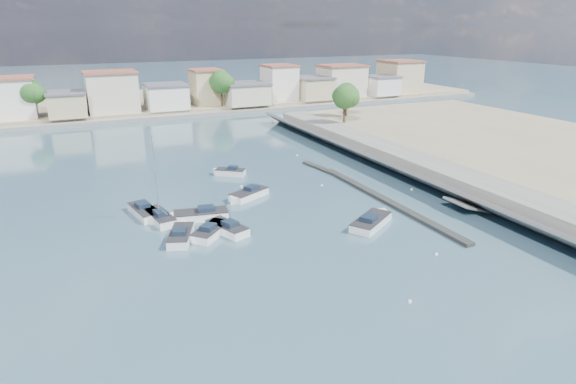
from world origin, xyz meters
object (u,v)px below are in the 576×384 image
(motorboat_d, at_px, (247,195))
(sailboat, at_px, (158,216))
(motorboat_c, at_px, (198,215))
(motorboat_b, at_px, (212,231))
(motorboat_e, at_px, (181,235))
(motorboat_g, at_px, (146,213))
(motorboat_f, at_px, (229,172))
(motorboat_h, at_px, (372,221))
(motorboat_a, at_px, (226,228))

(motorboat_d, xyz_separation_m, sailboat, (-10.49, -2.40, 0.04))
(motorboat_c, height_order, sailboat, sailboat)
(motorboat_b, height_order, motorboat_e, same)
(motorboat_c, bearing_deg, motorboat_b, -87.05)
(motorboat_c, bearing_deg, sailboat, 159.93)
(motorboat_d, relative_size, sailboat, 0.59)
(motorboat_g, bearing_deg, motorboat_f, 39.49)
(motorboat_c, relative_size, motorboat_g, 1.05)
(motorboat_d, height_order, motorboat_f, same)
(sailboat, bearing_deg, motorboat_f, 46.24)
(motorboat_c, bearing_deg, motorboat_f, 60.09)
(motorboat_b, bearing_deg, motorboat_e, 173.98)
(motorboat_e, xyz_separation_m, sailboat, (-1.09, 5.44, 0.04))
(sailboat, bearing_deg, motorboat_e, -78.66)
(motorboat_h, xyz_separation_m, sailboat, (-19.04, 10.15, 0.04))
(motorboat_a, relative_size, motorboat_e, 1.00)
(motorboat_d, bearing_deg, motorboat_e, -140.16)
(motorboat_d, bearing_deg, sailboat, -167.09)
(motorboat_a, xyz_separation_m, motorboat_h, (13.70, -4.58, -0.00))
(motorboat_a, distance_m, motorboat_c, 4.49)
(motorboat_d, xyz_separation_m, motorboat_e, (-9.40, -7.84, 0.00))
(motorboat_c, distance_m, motorboat_h, 17.63)
(motorboat_c, height_order, motorboat_e, same)
(motorboat_d, height_order, sailboat, sailboat)
(motorboat_c, distance_m, sailboat, 3.99)
(motorboat_a, relative_size, motorboat_f, 1.29)
(motorboat_e, relative_size, motorboat_h, 0.89)
(motorboat_d, xyz_separation_m, motorboat_h, (8.55, -12.56, 0.00))
(motorboat_g, bearing_deg, motorboat_a, -48.72)
(sailboat, bearing_deg, motorboat_h, -28.07)
(motorboat_d, bearing_deg, motorboat_h, -55.76)
(motorboat_e, height_order, sailboat, sailboat)
(motorboat_g, bearing_deg, motorboat_h, -30.51)
(motorboat_b, distance_m, sailboat, 6.98)
(motorboat_b, height_order, motorboat_h, same)
(motorboat_c, height_order, motorboat_d, same)
(motorboat_a, height_order, motorboat_c, same)
(motorboat_b, height_order, motorboat_c, same)
(motorboat_h, bearing_deg, motorboat_b, 163.67)
(motorboat_a, distance_m, motorboat_d, 9.49)
(motorboat_e, distance_m, motorboat_g, 7.41)
(motorboat_c, bearing_deg, motorboat_a, -69.30)
(motorboat_b, relative_size, motorboat_g, 0.79)
(motorboat_g, xyz_separation_m, motorboat_h, (20.05, -11.82, -0.00))
(motorboat_b, relative_size, motorboat_e, 0.89)
(motorboat_b, height_order, motorboat_f, same)
(motorboat_g, bearing_deg, motorboat_c, -32.50)
(motorboat_d, relative_size, motorboat_e, 1.02)
(motorboat_d, bearing_deg, motorboat_b, -128.66)
(motorboat_d, height_order, motorboat_h, same)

